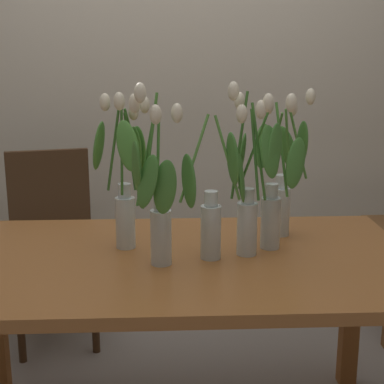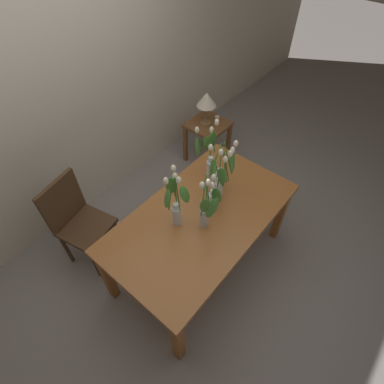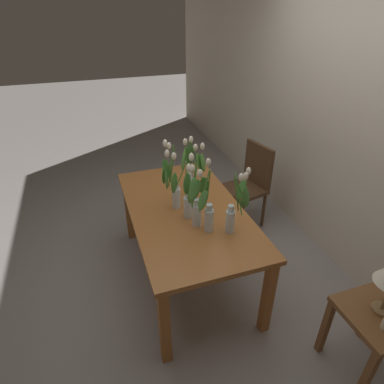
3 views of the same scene
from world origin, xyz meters
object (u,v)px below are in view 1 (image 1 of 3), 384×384
dining_chair (52,235)px  tulip_vase_4 (156,205)px  tulip_vase_0 (251,192)px  tulip_vase_1 (212,210)px  tulip_vase_5 (283,179)px  dining_table (177,282)px  tulip_vase_3 (269,198)px  tulip_vase_2 (125,180)px

dining_chair → tulip_vase_4: bearing=-62.3°
tulip_vase_0 → tulip_vase_4: bearing=-164.8°
tulip_vase_1 → tulip_vase_5: (0.29, 0.28, 0.04)m
dining_table → tulip_vase_3: bearing=11.1°
tulip_vase_3 → dining_chair: bearing=137.0°
tulip_vase_2 → tulip_vase_3: (0.49, -0.05, -0.06)m
tulip_vase_4 → tulip_vase_0: bearing=15.2°
tulip_vase_1 → dining_chair: tulip_vase_1 is taller
tulip_vase_3 → tulip_vase_5: bearing=66.1°
tulip_vase_3 → tulip_vase_5: tulip_vase_3 is taller
tulip_vase_0 → tulip_vase_2: bearing=164.0°
tulip_vase_4 → dining_chair: size_ratio=0.63×
tulip_vase_0 → tulip_vase_1: (-0.13, -0.02, -0.05)m
tulip_vase_0 → tulip_vase_2: 0.43m
tulip_vase_1 → tulip_vase_5: 0.40m
dining_table → tulip_vase_0: (0.24, -0.01, 0.31)m
tulip_vase_3 → tulip_vase_1: bearing=-155.4°
tulip_vase_5 → tulip_vase_2: bearing=-166.7°
dining_chair → tulip_vase_0: bearing=-47.7°
tulip_vase_2 → tulip_vase_3: same height
tulip_vase_5 → tulip_vase_4: bearing=-144.0°
tulip_vase_1 → tulip_vase_5: bearing=44.2°
tulip_vase_3 → tulip_vase_2: bearing=174.2°
dining_table → tulip_vase_3: tulip_vase_3 is taller
dining_table → tulip_vase_0: 0.40m
dining_table → tulip_vase_3: 0.42m
tulip_vase_3 → tulip_vase_5: 0.20m
tulip_vase_4 → dining_table: bearing=53.5°
dining_table → tulip_vase_1: 0.29m
tulip_vase_1 → tulip_vase_3: 0.23m
dining_table → tulip_vase_4: 0.32m
tulip_vase_5 → dining_chair: tulip_vase_5 is taller
tulip_vase_2 → tulip_vase_1: bearing=-26.7°
tulip_vase_0 → tulip_vase_2: tulip_vase_0 is taller
tulip_vase_1 → dining_chair: size_ratio=0.56×
tulip_vase_1 → tulip_vase_0: bearing=10.3°
tulip_vase_4 → tulip_vase_1: bearing=18.5°
dining_table → dining_chair: (-0.60, 0.91, -0.12)m
dining_table → tulip_vase_5: (0.40, 0.25, 0.30)m
dining_table → tulip_vase_0: size_ratio=2.76×
tulip_vase_4 → tulip_vase_5: tulip_vase_4 is taller
tulip_vase_2 → tulip_vase_4: size_ratio=0.93×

